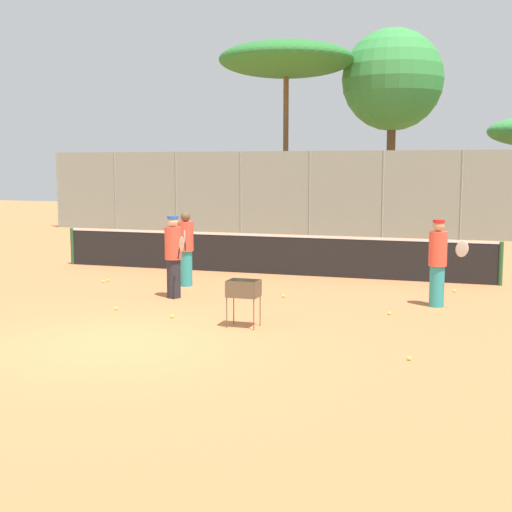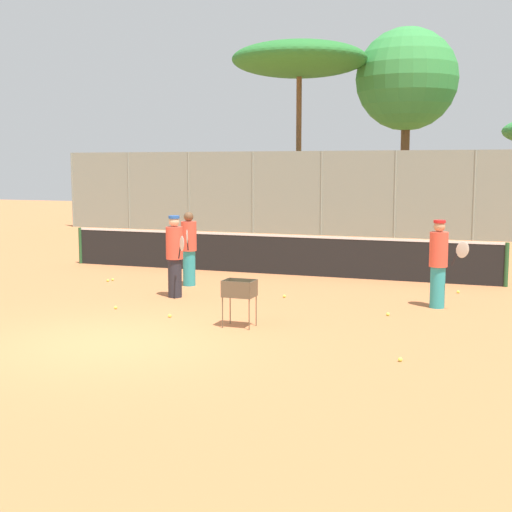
{
  "view_description": "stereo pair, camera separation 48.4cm",
  "coord_description": "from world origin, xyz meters",
  "px_view_note": "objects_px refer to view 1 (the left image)",
  "views": [
    {
      "loc": [
        5.73,
        -10.03,
        2.89
      ],
      "look_at": [
        1.04,
        4.08,
        1.0
      ],
      "focal_mm": 50.0,
      "sensor_mm": 36.0,
      "label": 1
    },
    {
      "loc": [
        6.18,
        -9.87,
        2.89
      ],
      "look_at": [
        1.04,
        4.08,
        1.0
      ],
      "focal_mm": 50.0,
      "sensor_mm": 36.0,
      "label": 2
    }
  ],
  "objects_px": {
    "player_red_cap": "(173,256)",
    "ball_cart": "(243,292)",
    "tennis_net": "(266,253)",
    "player_white_outfit": "(186,248)",
    "player_yellow_shirt": "(438,262)"
  },
  "relations": [
    {
      "from": "player_red_cap",
      "to": "ball_cart",
      "type": "xyz_separation_m",
      "value": [
        2.4,
        -2.22,
        -0.3
      ]
    },
    {
      "from": "tennis_net",
      "to": "player_white_outfit",
      "type": "xyz_separation_m",
      "value": [
        -1.23,
        -2.47,
        0.36
      ]
    },
    {
      "from": "player_red_cap",
      "to": "ball_cart",
      "type": "relative_size",
      "value": 2.11
    },
    {
      "from": "player_red_cap",
      "to": "ball_cart",
      "type": "distance_m",
      "value": 3.28
    },
    {
      "from": "player_red_cap",
      "to": "player_yellow_shirt",
      "type": "height_order",
      "value": "player_red_cap"
    },
    {
      "from": "player_red_cap",
      "to": "player_yellow_shirt",
      "type": "xyz_separation_m",
      "value": [
        5.57,
        0.8,
        -0.0
      ]
    },
    {
      "from": "player_yellow_shirt",
      "to": "tennis_net",
      "type": "bearing_deg",
      "value": 174.5
    },
    {
      "from": "tennis_net",
      "to": "player_red_cap",
      "type": "height_order",
      "value": "player_red_cap"
    },
    {
      "from": "player_white_outfit",
      "to": "ball_cart",
      "type": "distance_m",
      "value": 4.65
    },
    {
      "from": "player_white_outfit",
      "to": "player_yellow_shirt",
      "type": "distance_m",
      "value": 5.99
    },
    {
      "from": "tennis_net",
      "to": "ball_cart",
      "type": "xyz_separation_m",
      "value": [
        1.54,
        -6.19,
        0.08
      ]
    },
    {
      "from": "tennis_net",
      "to": "player_red_cap",
      "type": "xyz_separation_m",
      "value": [
        -0.86,
        -3.97,
        0.38
      ]
    },
    {
      "from": "player_white_outfit",
      "to": "player_red_cap",
      "type": "distance_m",
      "value": 1.55
    },
    {
      "from": "player_white_outfit",
      "to": "player_red_cap",
      "type": "relative_size",
      "value": 0.99
    },
    {
      "from": "tennis_net",
      "to": "player_red_cap",
      "type": "distance_m",
      "value": 4.08
    }
  ]
}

